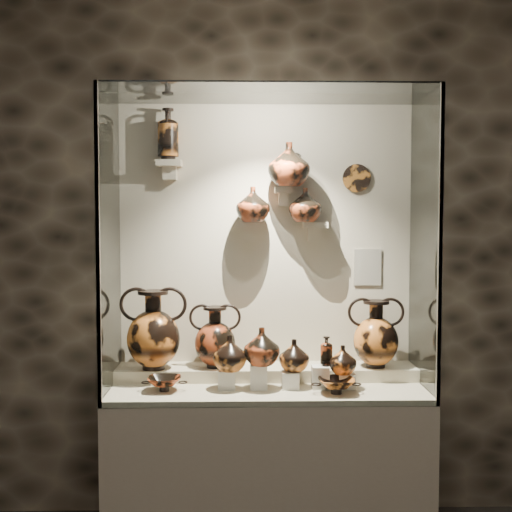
{
  "coord_description": "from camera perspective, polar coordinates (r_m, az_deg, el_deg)",
  "views": [
    {
      "loc": [
        -0.13,
        -1.24,
        1.73
      ],
      "look_at": [
        -0.06,
        2.24,
        1.53
      ],
      "focal_mm": 45.0,
      "sensor_mm": 36.0,
      "label": 1
    }
  ],
  "objects": [
    {
      "name": "jug_a",
      "position": [
        3.43,
        -2.33,
        -8.62
      ],
      "size": [
        0.23,
        0.23,
        0.19
      ],
      "primitive_type": "imported",
      "rotation": [
        0.0,
        0.0,
        -0.31
      ],
      "color": "#C66A26",
      "rests_on": "pedestal_a"
    },
    {
      "name": "amphora_mid",
      "position": [
        3.64,
        -3.66,
        -7.17
      ],
      "size": [
        0.29,
        0.29,
        0.35
      ],
      "primitive_type": null,
      "rotation": [
        0.0,
        0.0,
        -0.03
      ],
      "color": "#94381A",
      "rests_on": "rear_tier"
    },
    {
      "name": "jug_b",
      "position": [
        3.43,
        0.51,
        -8.03
      ],
      "size": [
        0.25,
        0.25,
        0.2
      ],
      "primitive_type": "imported",
      "rotation": [
        0.0,
        0.0,
        0.37
      ],
      "color": "#94381A",
      "rests_on": "pedestal_b"
    },
    {
      "name": "back_panel",
      "position": [
        3.74,
        0.86,
        1.25
      ],
      "size": [
        1.7,
        0.03,
        1.6
      ],
      "primitive_type": "cube",
      "color": "beige",
      "rests_on": "plinth"
    },
    {
      "name": "lekythos_small",
      "position": [
        3.48,
        6.28,
        -8.23
      ],
      "size": [
        0.09,
        0.09,
        0.18
      ],
      "primitive_type": null,
      "rotation": [
        0.0,
        0.0,
        0.24
      ],
      "color": "#94381A",
      "rests_on": "pedestal_d"
    },
    {
      "name": "amphora_left",
      "position": [
        3.62,
        -9.1,
        -6.47
      ],
      "size": [
        0.37,
        0.37,
        0.44
      ],
      "primitive_type": null,
      "rotation": [
        0.0,
        0.0,
        0.03
      ],
      "color": "#C66A26",
      "rests_on": "rear_tier"
    },
    {
      "name": "bracket_ca",
      "position": [
        3.66,
        -0.66,
        2.77
      ],
      "size": [
        0.14,
        0.12,
        0.04
      ],
      "primitive_type": "cube",
      "color": "beige",
      "rests_on": "back_panel"
    },
    {
      "name": "bracket_cb",
      "position": [
        3.68,
        2.47,
        5.89
      ],
      "size": [
        0.1,
        0.12,
        0.04
      ],
      "primitive_type": "cube",
      "color": "beige",
      "rests_on": "back_panel"
    },
    {
      "name": "kylix_left",
      "position": [
        3.47,
        -8.15,
        -11.05
      ],
      "size": [
        0.25,
        0.22,
        0.09
      ],
      "primitive_type": null,
      "rotation": [
        0.0,
        0.0,
        0.13
      ],
      "color": "#94381A",
      "rests_on": "front_tier"
    },
    {
      "name": "pedestal_d",
      "position": [
        3.5,
        5.73,
        -10.66
      ],
      "size": [
        0.09,
        0.09,
        0.12
      ],
      "primitive_type": "cube",
      "color": "silver",
      "rests_on": "front_tier"
    },
    {
      "name": "kylix_right",
      "position": [
        3.41,
        7.15,
        -11.24
      ],
      "size": [
        0.29,
        0.27,
        0.1
      ],
      "primitive_type": null,
      "rotation": [
        0.0,
        0.0,
        -0.29
      ],
      "color": "#C66A26",
      "rests_on": "front_tier"
    },
    {
      "name": "info_placard",
      "position": [
        3.8,
        9.88,
        -0.99
      ],
      "size": [
        0.16,
        0.01,
        0.21
      ],
      "primitive_type": "cube",
      "color": "beige",
      "rests_on": "back_panel"
    },
    {
      "name": "plinth",
      "position": [
        3.68,
        1.03,
        -17.97
      ],
      "size": [
        1.7,
        0.6,
        0.8
      ],
      "primitive_type": "cube",
      "color": "beige",
      "rests_on": "floor"
    },
    {
      "name": "amphora_right",
      "position": [
        3.7,
        10.6,
        -6.78
      ],
      "size": [
        0.34,
        0.34,
        0.38
      ],
      "primitive_type": null,
      "rotation": [
        0.0,
        0.0,
        -0.12
      ],
      "color": "#C66A26",
      "rests_on": "rear_tier"
    },
    {
      "name": "glass_top",
      "position": [
        3.49,
        1.06,
        14.24
      ],
      "size": [
        1.7,
        0.6,
        0.01
      ],
      "primitive_type": "cube",
      "color": "white",
      "rests_on": "back_panel"
    },
    {
      "name": "jug_e",
      "position": [
        3.48,
        7.71,
        -9.12
      ],
      "size": [
        0.17,
        0.17,
        0.15
      ],
      "primitive_type": "imported",
      "rotation": [
        0.0,
        0.0,
        0.2
      ],
      "color": "#C66A26",
      "rests_on": "pedestal_e"
    },
    {
      "name": "pedestal_e",
      "position": [
        3.53,
        8.03,
        -10.91
      ],
      "size": [
        0.09,
        0.09,
        0.08
      ],
      "primitive_type": "cube",
      "color": "silver",
      "rests_on": "front_tier"
    },
    {
      "name": "frame_post_right",
      "position": [
        3.28,
        16.06,
        0.85
      ],
      "size": [
        0.02,
        0.02,
        1.6
      ],
      "primitive_type": "cube",
      "color": "gray",
      "rests_on": "plinth"
    },
    {
      "name": "glass_left",
      "position": [
        3.5,
        -12.93,
        1.03
      ],
      "size": [
        0.01,
        0.6,
        1.6
      ],
      "primitive_type": "cube",
      "color": "white",
      "rests_on": "plinth"
    },
    {
      "name": "lekythos_tall",
      "position": [
        3.71,
        -7.82,
        10.96
      ],
      "size": [
        0.15,
        0.15,
        0.32
      ],
      "primitive_type": null,
      "rotation": [
        0.0,
        0.0,
        0.18
      ],
      "color": "#C66A26",
      "rests_on": "bracket_ul"
    },
    {
      "name": "jug_c",
      "position": [
        3.48,
        3.4,
        -8.79
      ],
      "size": [
        0.21,
        0.21,
        0.17
      ],
      "primitive_type": "imported",
      "rotation": [
        0.0,
        0.0,
        -0.36
      ],
      "color": "#C66A26",
      "rests_on": "pedestal_c"
    },
    {
      "name": "bracket_cc",
      "position": [
        3.69,
        5.26,
        2.76
      ],
      "size": [
        0.14,
        0.12,
        0.04
      ],
      "primitive_type": "cube",
      "color": "beige",
      "rests_on": "back_panel"
    },
    {
      "name": "wall_back",
      "position": [
        3.75,
        0.86,
        1.25
      ],
      "size": [
        5.0,
        0.02,
        3.2
      ],
      "primitive_type": "cube",
      "color": "black",
      "rests_on": "ground"
    },
    {
      "name": "ovoid_vase_b",
      "position": [
        3.62,
        2.95,
        8.15
      ],
      "size": [
        0.31,
        0.31,
        0.24
      ],
      "primitive_type": "imported",
      "rotation": [
        0.0,
        0.0,
        0.43
      ],
      "color": "#94381A",
      "rests_on": "bracket_cb"
    },
    {
      "name": "pedestal_b",
      "position": [
        3.48,
        0.23,
        -10.66
      ],
      "size": [
        0.09,
        0.09,
        0.13
      ],
      "primitive_type": "cube",
      "color": "silver",
      "rests_on": "front_tier"
    },
    {
      "name": "pedestal_a",
      "position": [
        3.48,
        -2.62,
        -10.9
      ],
      "size": [
        0.09,
        0.09,
        0.1
      ],
      "primitive_type": "cube",
      "color": "silver",
      "rests_on": "front_tier"
    },
    {
      "name": "front_tier",
      "position": [
        3.55,
        1.03,
        -11.71
      ],
      "size": [
        1.68,
        0.58,
        0.03
      ],
      "primitive_type": "cube",
      "color": "#C3B797",
      "rests_on": "plinth"
    },
    {
      "name": "wall_plate",
      "position": [
        3.78,
        8.93,
        6.85
      ],
      "size": [
        0.16,
        0.02,
        0.16
      ],
      "primitive_type": "cylinder",
      "rotation": [
        1.57,
        0.0,
        0.0
      ],
      "color": "#B76924",
      "rests_on": "back_panel"
    },
    {
      "name": "glass_front",
      "position": [
        3.13,
        1.26,
        0.86
      ],
      "size": [
        1.7,
        0.01,
        1.6
      ],
      "primitive_type": "cube",
      "color": "white",
      "rests_on": "plinth"
    },
    {
      "name": "glass_right",
      "position": [
        3.56,
        14.77,
        1.04
      ],
      "size": [
        0.01,
        0.6,
        1.6
      ],
      "primitive_type": "cube",
      "color": "white",
      "rests_on": "plinth"
    },
    {
      "name": "pedestal_c",
      "position": [
        3.49,
        3.07,
        -10.94
      ],
      "size": [
        0.09,
        0.09,
        0.09
      ],
      "primitive_type": "cube",
      "color": "silver",
      "rests_on": "front_tier"
    },
    {
      "name": "bracket_ul",
      "position": [
        3.7,
        -7.72,
        8.17
      ],
      "size": [
        0.14,
        0.12,
        0.04
      ],
      "primitive_type": "cube",
      "color": "beige",
      "rests_on": "back_panel"
    },
    {
      "name": "ovoid_vase_a",
      "position": [
        3.62,
        -0.28,
        4.61
      ],
      "size": [
        0.23,
        0.23,
        0.2
      ],
      "primitive_type": "imported",
      "rotation": [
        0.0,
        0.0,
        0.23
      ],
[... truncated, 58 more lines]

